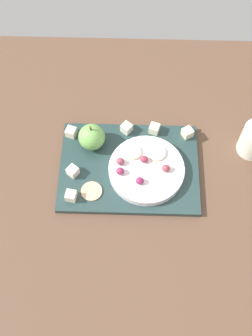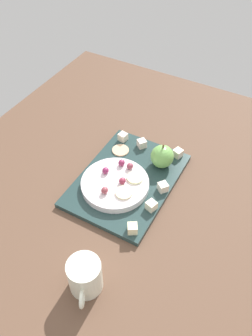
{
  "view_description": "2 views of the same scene",
  "coord_description": "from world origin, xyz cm",
  "px_view_note": "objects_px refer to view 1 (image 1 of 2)",
  "views": [
    {
      "loc": [
        -0.85,
        -44.0,
        94.79
      ],
      "look_at": [
        -2.11,
        1.2,
        9.44
      ],
      "focal_mm": 44.57,
      "sensor_mm": 36.0,
      "label": 1
    },
    {
      "loc": [
        54.28,
        34.15,
        76.45
      ],
      "look_at": [
        -2.93,
        2.59,
        7.63
      ],
      "focal_mm": 37.02,
      "sensor_mm": 36.0,
      "label": 2
    }
  ],
  "objects_px": {
    "grape_3": "(120,161)",
    "grape_4": "(120,171)",
    "apple_whole": "(92,137)",
    "cheese_cube_5": "(73,171)",
    "cheese_cube_2": "(154,129)",
    "cheese_cube_3": "(71,132)",
    "cheese_cube_4": "(127,128)",
    "cracker_0": "(92,191)",
    "grape_0": "(140,181)",
    "platter": "(129,168)",
    "cheese_cube_0": "(187,133)",
    "cheese_cube_1": "(71,196)",
    "grape_2": "(144,159)",
    "grape_1": "(166,168)",
    "apple_slice_1": "(132,152)",
    "serving_dish": "(146,170)",
    "apple_slice_0": "(157,153)"
  },
  "relations": [
    {
      "from": "grape_3",
      "to": "grape_4",
      "type": "relative_size",
      "value": 1.0
    },
    {
      "from": "apple_whole",
      "to": "cheese_cube_5",
      "type": "height_order",
      "value": "apple_whole"
    },
    {
      "from": "cheese_cube_2",
      "to": "cheese_cube_3",
      "type": "distance_m",
      "value": 0.21
    },
    {
      "from": "cheese_cube_4",
      "to": "cracker_0",
      "type": "relative_size",
      "value": 0.47
    },
    {
      "from": "grape_0",
      "to": "platter",
      "type": "bearing_deg",
      "value": 116.1
    },
    {
      "from": "cheese_cube_5",
      "to": "grape_0",
      "type": "bearing_deg",
      "value": -10.3
    },
    {
      "from": "cheese_cube_3",
      "to": "grape_0",
      "type": "relative_size",
      "value": 1.2
    },
    {
      "from": "apple_whole",
      "to": "cheese_cube_0",
      "type": "distance_m",
      "value": 0.24
    },
    {
      "from": "cheese_cube_1",
      "to": "grape_2",
      "type": "relative_size",
      "value": 1.2
    },
    {
      "from": "apple_whole",
      "to": "cheese_cube_5",
      "type": "distance_m",
      "value": 0.1
    },
    {
      "from": "platter",
      "to": "grape_1",
      "type": "relative_size",
      "value": 17.24
    },
    {
      "from": "cheese_cube_1",
      "to": "apple_slice_1",
      "type": "height_order",
      "value": "apple_slice_1"
    },
    {
      "from": "platter",
      "to": "grape_0",
      "type": "xyz_separation_m",
      "value": [
        0.03,
        -0.05,
        0.04
      ]
    },
    {
      "from": "apple_whole",
      "to": "cheese_cube_0",
      "type": "xyz_separation_m",
      "value": [
        0.24,
        0.03,
        -0.02
      ]
    },
    {
      "from": "platter",
      "to": "cracker_0",
      "type": "bearing_deg",
      "value": -141.17
    },
    {
      "from": "cheese_cube_5",
      "to": "grape_1",
      "type": "xyz_separation_m",
      "value": [
        0.22,
        0.01,
        0.02
      ]
    },
    {
      "from": "apple_slice_1",
      "to": "grape_2",
      "type": "bearing_deg",
      "value": -36.68
    },
    {
      "from": "cheese_cube_1",
      "to": "grape_4",
      "type": "bearing_deg",
      "value": 27.58
    },
    {
      "from": "platter",
      "to": "grape_4",
      "type": "bearing_deg",
      "value": -125.36
    },
    {
      "from": "serving_dish",
      "to": "cheese_cube_0",
      "type": "bearing_deg",
      "value": 46.41
    },
    {
      "from": "apple_slice_1",
      "to": "serving_dish",
      "type": "bearing_deg",
      "value": -49.21
    },
    {
      "from": "serving_dish",
      "to": "cracker_0",
      "type": "relative_size",
      "value": 3.65
    },
    {
      "from": "cheese_cube_0",
      "to": "cheese_cube_3",
      "type": "relative_size",
      "value": 1.0
    },
    {
      "from": "cheese_cube_4",
      "to": "cracker_0",
      "type": "distance_m",
      "value": 0.19
    },
    {
      "from": "cheese_cube_4",
      "to": "cracker_0",
      "type": "height_order",
      "value": "cheese_cube_4"
    },
    {
      "from": "cheese_cube_4",
      "to": "grape_0",
      "type": "bearing_deg",
      "value": -77.32
    },
    {
      "from": "cracker_0",
      "to": "apple_whole",
      "type": "bearing_deg",
      "value": 92.63
    },
    {
      "from": "platter",
      "to": "grape_1",
      "type": "xyz_separation_m",
      "value": [
        0.09,
        -0.02,
        0.04
      ]
    },
    {
      "from": "grape_3",
      "to": "cheese_cube_5",
      "type": "bearing_deg",
      "value": -169.54
    },
    {
      "from": "apple_slice_1",
      "to": "cheese_cube_4",
      "type": "bearing_deg",
      "value": 101.23
    },
    {
      "from": "cheese_cube_3",
      "to": "grape_0",
      "type": "distance_m",
      "value": 0.22
    },
    {
      "from": "apple_whole",
      "to": "cheese_cube_2",
      "type": "relative_size",
      "value": 2.78
    },
    {
      "from": "grape_0",
      "to": "cracker_0",
      "type": "bearing_deg",
      "value": -171.19
    },
    {
      "from": "apple_slice_0",
      "to": "platter",
      "type": "bearing_deg",
      "value": -158.0
    },
    {
      "from": "cheese_cube_0",
      "to": "cracker_0",
      "type": "xyz_separation_m",
      "value": [
        -0.23,
        -0.16,
        -0.01
      ]
    },
    {
      "from": "platter",
      "to": "cracker_0",
      "type": "relative_size",
      "value": 6.76
    },
    {
      "from": "cracker_0",
      "to": "grape_2",
      "type": "distance_m",
      "value": 0.15
    },
    {
      "from": "cheese_cube_0",
      "to": "grape_0",
      "type": "bearing_deg",
      "value": -128.93
    },
    {
      "from": "cheese_cube_1",
      "to": "cheese_cube_0",
      "type": "bearing_deg",
      "value": 33.21
    },
    {
      "from": "cheese_cube_3",
      "to": "apple_slice_1",
      "type": "xyz_separation_m",
      "value": [
        0.15,
        -0.06,
        0.01
      ]
    },
    {
      "from": "platter",
      "to": "apple_slice_0",
      "type": "relative_size",
      "value": 7.56
    },
    {
      "from": "cracker_0",
      "to": "grape_1",
      "type": "height_order",
      "value": "grape_1"
    },
    {
      "from": "platter",
      "to": "apple_slice_1",
      "type": "distance_m",
      "value": 0.04
    },
    {
      "from": "platter",
      "to": "cheese_cube_0",
      "type": "xyz_separation_m",
      "value": [
        0.14,
        0.09,
        0.02
      ]
    },
    {
      "from": "cheese_cube_1",
      "to": "cheese_cube_5",
      "type": "bearing_deg",
      "value": 91.31
    },
    {
      "from": "platter",
      "to": "grape_4",
      "type": "height_order",
      "value": "grape_4"
    },
    {
      "from": "grape_4",
      "to": "apple_slice_1",
      "type": "xyz_separation_m",
      "value": [
        0.03,
        0.06,
        -0.01
      ]
    },
    {
      "from": "cheese_cube_4",
      "to": "cheese_cube_5",
      "type": "bearing_deg",
      "value": -134.67
    },
    {
      "from": "apple_slice_0",
      "to": "grape_0",
      "type": "bearing_deg",
      "value": -116.59
    },
    {
      "from": "cheese_cube_1",
      "to": "grape_0",
      "type": "relative_size",
      "value": 1.2
    }
  ]
}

